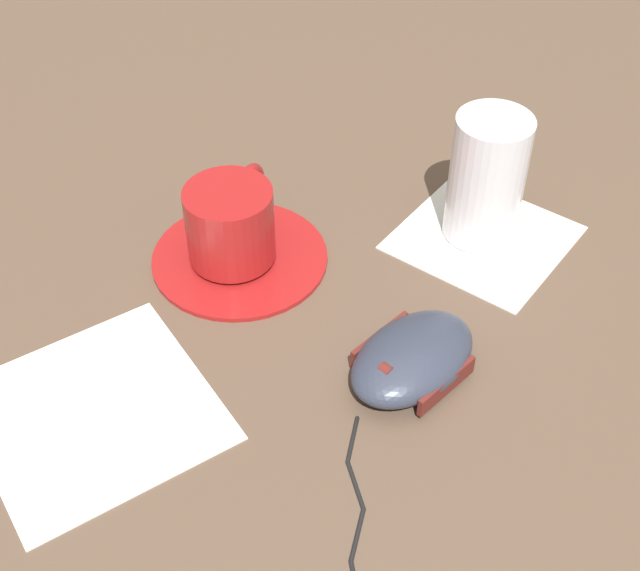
{
  "coord_description": "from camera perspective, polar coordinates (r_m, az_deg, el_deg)",
  "views": [
    {
      "loc": [
        0.09,
        -0.5,
        0.5
      ],
      "look_at": [
        -0.02,
        -0.02,
        0.03
      ],
      "focal_mm": 50.0,
      "sensor_mm": 36.0,
      "label": 1
    }
  ],
  "objects": [
    {
      "name": "ground_plane",
      "position": [
        0.71,
        1.8,
        -1.05
      ],
      "size": [
        3.0,
        3.0,
        0.0
      ],
      "primitive_type": "plane",
      "color": "brown"
    },
    {
      "name": "computer_mouse",
      "position": [
        0.65,
        5.94,
        -4.64
      ],
      "size": [
        0.12,
        0.13,
        0.03
      ],
      "color": "#2D3342",
      "rests_on": "ground"
    },
    {
      "name": "napkin_under_glass",
      "position": [
        0.78,
        10.4,
        3.06
      ],
      "size": [
        0.18,
        0.18,
        0.0
      ],
      "primitive_type": "cube",
      "rotation": [
        0.0,
        0.0,
        -0.43
      ],
      "color": "silver",
      "rests_on": "ground"
    },
    {
      "name": "coffee_cup",
      "position": [
        0.73,
        -5.69,
        4.06
      ],
      "size": [
        0.07,
        0.1,
        0.06
      ],
      "color": "maroon",
      "rests_on": "saucer"
    },
    {
      "name": "mouse_cable",
      "position": [
        0.57,
        2.97,
        -17.13
      ],
      "size": [
        0.08,
        0.21,
        0.0
      ],
      "color": "black",
      "rests_on": "ground"
    },
    {
      "name": "saucer",
      "position": [
        0.75,
        -5.16,
        1.88
      ],
      "size": [
        0.15,
        0.15,
        0.01
      ],
      "primitive_type": "cylinder",
      "color": "maroon",
      "rests_on": "ground"
    },
    {
      "name": "napkin_spare",
      "position": [
        0.66,
        -14.18,
        -7.83
      ],
      "size": [
        0.22,
        0.22,
        0.0
      ],
      "primitive_type": "cube",
      "rotation": [
        0.0,
        0.0,
        0.8
      ],
      "color": "silver",
      "rests_on": "ground"
    },
    {
      "name": "drinking_glass",
      "position": [
        0.75,
        10.63,
        6.77
      ],
      "size": [
        0.06,
        0.06,
        0.11
      ],
      "primitive_type": "cylinder",
      "color": "silver",
      "rests_on": "napkin_under_glass"
    }
  ]
}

